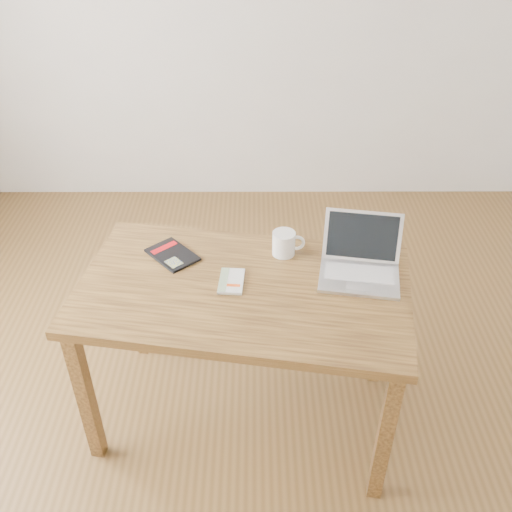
{
  "coord_description": "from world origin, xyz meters",
  "views": [
    {
      "loc": [
        0.04,
        -1.79,
        2.13
      ],
      "look_at": [
        0.04,
        -0.01,
        0.85
      ],
      "focal_mm": 40.0,
      "sensor_mm": 36.0,
      "label": 1
    }
  ],
  "objects_px": {
    "black_guidebook": "(172,255)",
    "laptop": "(360,263)",
    "desk": "(243,304)",
    "coffee_mug": "(285,243)",
    "white_guidebook": "(231,281)"
  },
  "relations": [
    {
      "from": "black_guidebook",
      "to": "laptop",
      "type": "bearing_deg",
      "value": -50.22
    },
    {
      "from": "laptop",
      "to": "black_guidebook",
      "type": "bearing_deg",
      "value": -178.49
    },
    {
      "from": "white_guidebook",
      "to": "black_guidebook",
      "type": "xyz_separation_m",
      "value": [
        -0.25,
        0.18,
        -0.0
      ]
    },
    {
      "from": "desk",
      "to": "laptop",
      "type": "xyz_separation_m",
      "value": [
        0.46,
        0.09,
        0.13
      ]
    },
    {
      "from": "laptop",
      "to": "coffee_mug",
      "type": "distance_m",
      "value": 0.32
    },
    {
      "from": "desk",
      "to": "coffee_mug",
      "type": "distance_m",
      "value": 0.31
    },
    {
      "from": "desk",
      "to": "white_guidebook",
      "type": "relative_size",
      "value": 8.57
    },
    {
      "from": "desk",
      "to": "black_guidebook",
      "type": "height_order",
      "value": "black_guidebook"
    },
    {
      "from": "black_guidebook",
      "to": "coffee_mug",
      "type": "bearing_deg",
      "value": -40.04
    },
    {
      "from": "coffee_mug",
      "to": "desk",
      "type": "bearing_deg",
      "value": -130.75
    },
    {
      "from": "desk",
      "to": "coffee_mug",
      "type": "relative_size",
      "value": 10.09
    },
    {
      "from": "desk",
      "to": "coffee_mug",
      "type": "xyz_separation_m",
      "value": [
        0.17,
        0.22,
        0.14
      ]
    },
    {
      "from": "white_guidebook",
      "to": "laptop",
      "type": "distance_m",
      "value": 0.52
    },
    {
      "from": "black_guidebook",
      "to": "coffee_mug",
      "type": "xyz_separation_m",
      "value": [
        0.47,
        0.02,
        0.05
      ]
    },
    {
      "from": "black_guidebook",
      "to": "laptop",
      "type": "relative_size",
      "value": 0.71
    }
  ]
}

